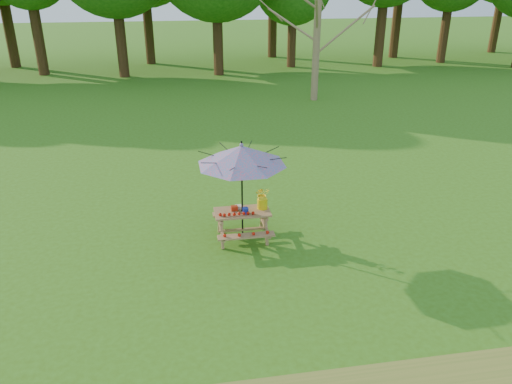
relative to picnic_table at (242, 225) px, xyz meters
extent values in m
plane|color=#3A6813|center=(1.66, -1.97, -0.33)|extent=(120.00, 120.00, 0.00)
cylinder|color=#8C684C|center=(5.19, 12.68, 2.37)|extent=(0.40, 0.40, 5.38)
cube|color=#8F6540|center=(0.00, 0.00, 0.32)|extent=(1.20, 0.62, 0.04)
cube|color=#8F6540|center=(0.00, -0.55, 0.03)|extent=(1.20, 0.22, 0.04)
cube|color=#8F6540|center=(0.00, 0.55, 0.03)|extent=(1.20, 0.22, 0.04)
cylinder|color=black|center=(0.00, 0.00, 0.80)|extent=(0.04, 0.04, 2.25)
cone|color=#2180BE|center=(0.00, 0.00, 1.62)|extent=(2.46, 2.46, 0.41)
sphere|color=#2180BE|center=(0.00, 0.00, 1.85)|extent=(0.08, 0.08, 0.08)
cube|color=#AA260D|center=(-0.16, 0.07, 0.39)|extent=(0.14, 0.12, 0.10)
cylinder|color=navy|center=(0.05, -0.12, 0.41)|extent=(0.13, 0.13, 0.13)
cube|color=white|center=(-0.06, 0.15, 0.38)|extent=(0.13, 0.13, 0.07)
cylinder|color=yellow|center=(0.45, 0.07, 0.46)|extent=(0.23, 0.23, 0.23)
imported|color=yellow|center=(0.45, 0.07, 0.68)|extent=(0.31, 0.27, 0.34)
camera|label=1|loc=(-1.33, -9.61, 5.02)|focal=35.00mm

